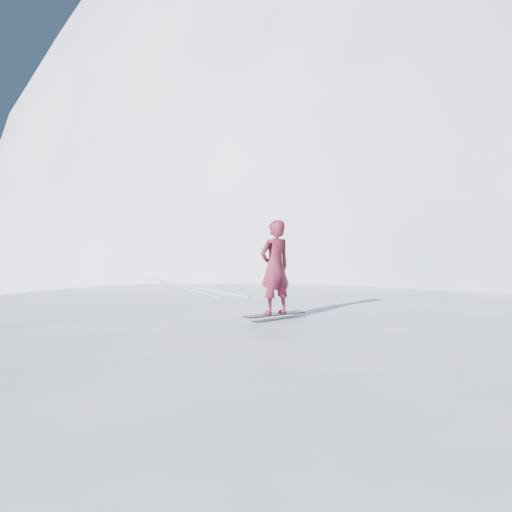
{
  "coord_description": "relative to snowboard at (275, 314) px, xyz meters",
  "views": [
    {
      "loc": [
        -4.79,
        -10.6,
        4.13
      ],
      "look_at": [
        -0.37,
        0.5,
        3.5
      ],
      "focal_mm": 40.0,
      "sensor_mm": 36.0,
      "label": 1
    }
  ],
  "objects": [
    {
      "name": "board_tracks",
      "position": [
        -0.29,
        5.7,
        0.01
      ],
      "size": [
        1.4,
        5.99,
        0.04
      ],
      "color": "silver",
      "rests_on": "ground"
    },
    {
      "name": "summit_peak",
      "position": [
        22.37,
        26.5,
        -2.41
      ],
      "size": [
        60.0,
        56.0,
        56.0
      ],
      "primitive_type": "ellipsoid",
      "color": "white",
      "rests_on": "ground"
    },
    {
      "name": "peak_shoulder",
      "position": [
        10.37,
        20.5,
        -2.41
      ],
      "size": [
        28.0,
        24.0,
        18.0
      ],
      "primitive_type": "ellipsoid",
      "color": "white",
      "rests_on": "ground"
    },
    {
      "name": "near_ridge",
      "position": [
        1.37,
        3.5,
        -2.41
      ],
      "size": [
        36.0,
        28.0,
        4.8
      ],
      "primitive_type": "ellipsoid",
      "color": "white",
      "rests_on": "ground"
    },
    {
      "name": "wind_bumps",
      "position": [
        -0.19,
        2.62,
        -2.41
      ],
      "size": [
        16.0,
        14.4,
        1.0
      ],
      "color": "white",
      "rests_on": "ground"
    },
    {
      "name": "snowboard",
      "position": [
        0.0,
        0.0,
        0.0
      ],
      "size": [
        1.38,
        0.56,
        0.02
      ],
      "primitive_type": "cube",
      "rotation": [
        0.0,
        0.0,
        0.23
      ],
      "color": "black",
      "rests_on": "near_ridge"
    },
    {
      "name": "ground",
      "position": [
        0.37,
        0.5,
        -2.41
      ],
      "size": [
        400.0,
        400.0,
        0.0
      ],
      "primitive_type": "plane",
      "color": "white",
      "rests_on": "ground"
    },
    {
      "name": "snowboarder",
      "position": [
        0.0,
        0.0,
        0.92
      ],
      "size": [
        0.75,
        0.58,
        1.82
      ],
      "primitive_type": "imported",
      "rotation": [
        0.0,
        0.0,
        3.37
      ],
      "color": "maroon",
      "rests_on": "snowboard"
    }
  ]
}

